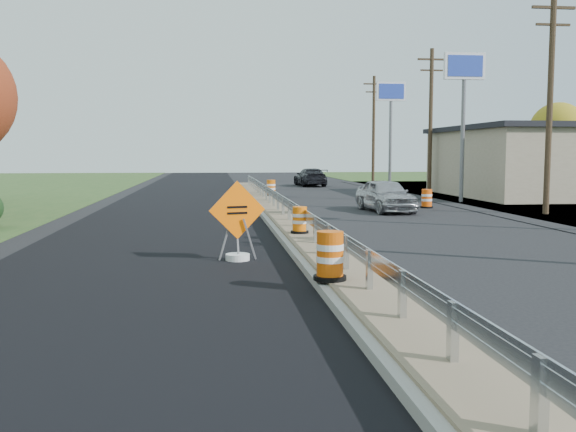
{
  "coord_description": "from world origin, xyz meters",
  "views": [
    {
      "loc": [
        -2.76,
        -17.0,
        2.64
      ],
      "look_at": [
        -0.92,
        -1.43,
        1.1
      ],
      "focal_mm": 40.0,
      "sensor_mm": 36.0,
      "label": 1
    }
  ],
  "objects": [
    {
      "name": "barrel_median_mid",
      "position": [
        -0.15,
        2.05,
        0.61
      ],
      "size": [
        0.55,
        0.55,
        0.8
      ],
      "color": "black",
      "rests_on": "median"
    },
    {
      "name": "utility_pole_north",
      "position": [
        11.5,
        39.0,
        4.93
      ],
      "size": [
        1.9,
        0.26,
        9.4
      ],
      "color": "#473523",
      "rests_on": "ground"
    },
    {
      "name": "car_dark_far",
      "position": [
        5.05,
        33.89,
        0.71
      ],
      "size": [
        2.29,
        5.01,
        1.42
      ],
      "primitive_type": "imported",
      "rotation": [
        0.0,
        0.0,
        3.2
      ],
      "color": "black",
      "rests_on": "ground"
    },
    {
      "name": "barrel_shoulder_near",
      "position": [
        7.5,
        12.82,
        0.43
      ],
      "size": [
        0.62,
        0.62,
        0.9
      ],
      "color": "black",
      "rests_on": "ground"
    },
    {
      "name": "utility_pole_nmid",
      "position": [
        11.5,
        24.0,
        4.93
      ],
      "size": [
        1.9,
        0.26,
        9.4
      ],
      "color": "#473523",
      "rests_on": "ground"
    },
    {
      "name": "milled_overlay",
      "position": [
        -4.4,
        10.0,
        0.01
      ],
      "size": [
        7.2,
        120.0,
        0.01
      ],
      "primitive_type": "cube",
      "color": "black",
      "rests_on": "ground"
    },
    {
      "name": "pylon_sign_north",
      "position": [
        10.5,
        30.0,
        6.48
      ],
      "size": [
        2.2,
        0.3,
        7.9
      ],
      "color": "slate",
      "rests_on": "ground"
    },
    {
      "name": "guardrail",
      "position": [
        0.0,
        9.0,
        0.73
      ],
      "size": [
        0.1,
        46.15,
        0.72
      ],
      "color": "silver",
      "rests_on": "median"
    },
    {
      "name": "pylon_sign_mid",
      "position": [
        10.5,
        16.0,
        6.48
      ],
      "size": [
        2.2,
        0.3,
        7.9
      ],
      "color": "slate",
      "rests_on": "ground"
    },
    {
      "name": "barrel_median_far",
      "position": [
        0.55,
        19.25,
        0.66
      ],
      "size": [
        0.61,
        0.61,
        0.89
      ],
      "color": "black",
      "rests_on": "median"
    },
    {
      "name": "utility_pole_smid",
      "position": [
        11.5,
        9.0,
        4.93
      ],
      "size": [
        1.9,
        0.26,
        9.4
      ],
      "color": "#473523",
      "rests_on": "ground"
    },
    {
      "name": "median",
      "position": [
        0.0,
        8.0,
        0.11
      ],
      "size": [
        1.6,
        55.0,
        0.23
      ],
      "color": "gray",
      "rests_on": "ground"
    },
    {
      "name": "barrel_median_near",
      "position": [
        -0.55,
        -5.11,
        0.68
      ],
      "size": [
        0.64,
        0.64,
        0.93
      ],
      "color": "black",
      "rests_on": "median"
    },
    {
      "name": "tree_far_yellow",
      "position": [
        26.0,
        34.0,
        4.54
      ],
      "size": [
        4.62,
        4.62,
        6.86
      ],
      "color": "#473523",
      "rests_on": "ground"
    },
    {
      "name": "caution_sign",
      "position": [
        -2.16,
        -1.37,
        0.5
      ],
      "size": [
        1.39,
        0.6,
        1.97
      ],
      "rotation": [
        0.0,
        0.0,
        0.26
      ],
      "color": "white",
      "rests_on": "ground"
    },
    {
      "name": "ground",
      "position": [
        0.0,
        0.0,
        0.0
      ],
      "size": [
        140.0,
        140.0,
        0.0
      ],
      "primitive_type": "plane",
      "color": "black",
      "rests_on": "ground"
    },
    {
      "name": "car_silver",
      "position": [
        5.02,
        11.22,
        0.74
      ],
      "size": [
        2.14,
        4.49,
        1.48
      ],
      "primitive_type": "imported",
      "rotation": [
        0.0,
        0.0,
        0.09
      ],
      "color": "#A9A8AD",
      "rests_on": "ground"
    }
  ]
}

